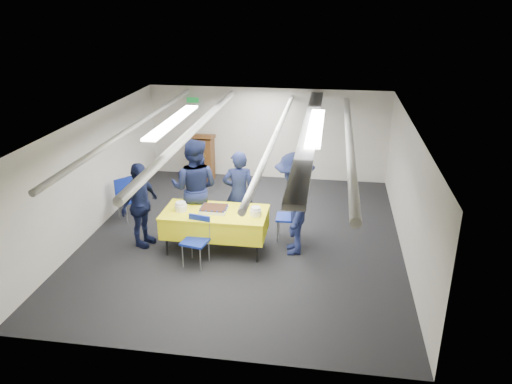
% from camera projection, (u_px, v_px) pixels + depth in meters
% --- Properties ---
extents(ground, '(7.00, 7.00, 0.00)m').
position_uv_depth(ground, '(244.00, 237.00, 9.77)').
color(ground, black).
rests_on(ground, ground).
extents(room_shell, '(6.00, 7.00, 2.30)m').
position_uv_depth(room_shell, '(252.00, 143.00, 9.46)').
color(room_shell, silver).
rests_on(room_shell, ground).
extents(serving_table, '(1.89, 0.96, 0.77)m').
position_uv_depth(serving_table, '(215.00, 222.00, 9.11)').
color(serving_table, black).
rests_on(serving_table, ground).
extents(sheet_cake, '(0.49, 0.38, 0.09)m').
position_uv_depth(sheet_cake, '(214.00, 209.00, 9.04)').
color(sheet_cake, white).
rests_on(sheet_cake, serving_table).
extents(plate_stack_left, '(0.22, 0.22, 0.16)m').
position_uv_depth(plate_stack_left, '(181.00, 207.00, 9.05)').
color(plate_stack_left, white).
rests_on(plate_stack_left, serving_table).
extents(plate_stack_right, '(0.21, 0.21, 0.16)m').
position_uv_depth(plate_stack_right, '(256.00, 212.00, 8.85)').
color(plate_stack_right, white).
rests_on(plate_stack_right, serving_table).
extents(podium, '(0.62, 0.53, 1.25)m').
position_uv_depth(podium, '(202.00, 157.00, 12.57)').
color(podium, brown).
rests_on(podium, ground).
extents(chair_near, '(0.50, 0.50, 0.87)m').
position_uv_depth(chair_near, '(197.00, 235.00, 8.68)').
color(chair_near, gray).
rests_on(chair_near, ground).
extents(chair_right, '(0.43, 0.43, 0.87)m').
position_uv_depth(chair_right, '(292.00, 214.00, 9.52)').
color(chair_right, gray).
rests_on(chair_right, ground).
extents(chair_left, '(0.59, 0.59, 0.87)m').
position_uv_depth(chair_left, '(127.00, 195.00, 10.42)').
color(chair_left, gray).
rests_on(chair_left, ground).
extents(sailor_a, '(0.69, 0.53, 1.70)m').
position_uv_depth(sailor_a, '(239.00, 193.00, 9.63)').
color(sailor_a, black).
rests_on(sailor_a, ground).
extents(sailor_b, '(0.98, 0.78, 1.95)m').
position_uv_depth(sailor_b, '(195.00, 188.00, 9.54)').
color(sailor_b, black).
rests_on(sailor_b, ground).
extents(sailor_c, '(0.66, 1.03, 1.62)m').
position_uv_depth(sailor_c, '(140.00, 205.00, 9.20)').
color(sailor_c, black).
rests_on(sailor_c, ground).
extents(sailor_d, '(0.85, 1.30, 1.89)m').
position_uv_depth(sailor_d, '(294.00, 204.00, 8.90)').
color(sailor_d, black).
rests_on(sailor_d, ground).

